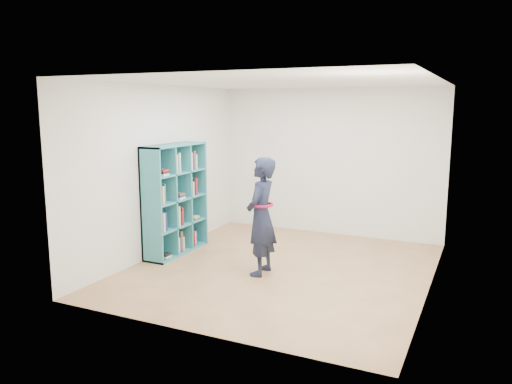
% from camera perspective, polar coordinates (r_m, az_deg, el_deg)
% --- Properties ---
extents(floor, '(4.50, 4.50, 0.00)m').
position_cam_1_polar(floor, '(7.18, 2.86, -8.76)').
color(floor, olive).
rests_on(floor, ground).
extents(ceiling, '(4.50, 4.50, 0.00)m').
position_cam_1_polar(ceiling, '(6.81, 3.05, 12.46)').
color(ceiling, white).
rests_on(ceiling, wall_back).
extents(wall_left, '(0.02, 4.50, 2.60)m').
position_cam_1_polar(wall_left, '(7.84, -10.72, 2.43)').
color(wall_left, white).
rests_on(wall_left, floor).
extents(wall_right, '(0.02, 4.50, 2.60)m').
position_cam_1_polar(wall_right, '(6.40, 19.76, 0.39)').
color(wall_right, white).
rests_on(wall_right, floor).
extents(wall_back, '(4.00, 0.02, 2.60)m').
position_cam_1_polar(wall_back, '(8.98, 8.40, 3.42)').
color(wall_back, white).
rests_on(wall_back, floor).
extents(wall_front, '(4.00, 0.02, 2.60)m').
position_cam_1_polar(wall_front, '(4.89, -7.06, -1.87)').
color(wall_front, white).
rests_on(wall_front, floor).
extents(bookshelf, '(0.37, 1.28, 1.71)m').
position_cam_1_polar(bookshelf, '(7.87, -9.37, -0.93)').
color(bookshelf, teal).
rests_on(bookshelf, floor).
extents(person, '(0.42, 0.61, 1.61)m').
position_cam_1_polar(person, '(6.75, 0.60, -2.81)').
color(person, black).
rests_on(person, floor).
extents(smartphone, '(0.04, 0.11, 0.14)m').
position_cam_1_polar(smartphone, '(6.86, -0.27, -1.71)').
color(smartphone, silver).
rests_on(smartphone, person).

